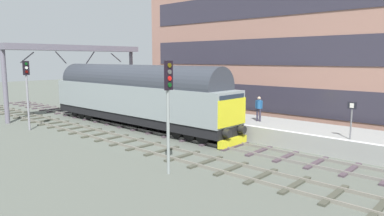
{
  "coord_description": "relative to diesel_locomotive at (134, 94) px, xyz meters",
  "views": [
    {
      "loc": [
        -16.49,
        -13.16,
        5.13
      ],
      "look_at": [
        0.2,
        1.97,
        1.95
      ],
      "focal_mm": 32.79,
      "sensor_mm": 36.0,
      "label": 1
    }
  ],
  "objects": [
    {
      "name": "signal_post_mid",
      "position": [
        -5.96,
        -9.85,
        0.79
      ],
      "size": [
        0.44,
        0.22,
        5.04
      ],
      "color": "gray",
      "rests_on": "ground"
    },
    {
      "name": "signal_post_far",
      "position": [
        -5.96,
        4.59,
        0.68
      ],
      "size": [
        0.44,
        0.22,
        4.97
      ],
      "color": "gray",
      "rests_on": "ground"
    },
    {
      "name": "ground_plane",
      "position": [
        -0.0,
        -7.64,
        -2.48
      ],
      "size": [
        140.0,
        140.0,
        0.0
      ],
      "primitive_type": "plane",
      "color": "#595E55",
      "rests_on": "ground"
    },
    {
      "name": "platform_number_sign",
      "position": [
        2.09,
        -14.97,
        -0.19
      ],
      "size": [
        0.1,
        0.44,
        1.93
      ],
      "color": "slate",
      "rests_on": "station_platform"
    },
    {
      "name": "waiting_passenger",
      "position": [
        3.48,
        -8.67,
        -0.49
      ],
      "size": [
        0.36,
        0.51,
        1.64
      ],
      "rotation": [
        0.0,
        0.0,
        1.64
      ],
      "color": "#332F3F",
      "rests_on": "station_platform"
    },
    {
      "name": "track_adjacent_west",
      "position": [
        -3.58,
        -7.64,
        -2.43
      ],
      "size": [
        2.5,
        60.0,
        0.15
      ],
      "color": "gray",
      "rests_on": "ground"
    },
    {
      "name": "station_building",
      "position": [
        9.69,
        -9.72,
        6.64
      ],
      "size": [
        4.21,
        32.57,
        18.23
      ],
      "color": "#9F7163",
      "rests_on": "ground"
    },
    {
      "name": "station_platform",
      "position": [
        3.6,
        -7.64,
        -1.98
      ],
      "size": [
        4.0,
        44.0,
        1.01
      ],
      "color": "#959693",
      "rests_on": "ground"
    },
    {
      "name": "overhead_footbridge",
      "position": [
        0.26,
        8.63,
        3.25
      ],
      "size": [
        12.88,
        2.0,
        6.32
      ],
      "color": "slate",
      "rests_on": "ground"
    },
    {
      "name": "track_main",
      "position": [
        -0.0,
        -7.64,
        -2.43
      ],
      "size": [
        2.5,
        60.0,
        0.15
      ],
      "color": "slate",
      "rests_on": "ground"
    },
    {
      "name": "diesel_locomotive",
      "position": [
        0.0,
        0.0,
        0.0
      ],
      "size": [
        2.74,
        18.44,
        4.68
      ],
      "color": "black",
      "rests_on": "ground"
    }
  ]
}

